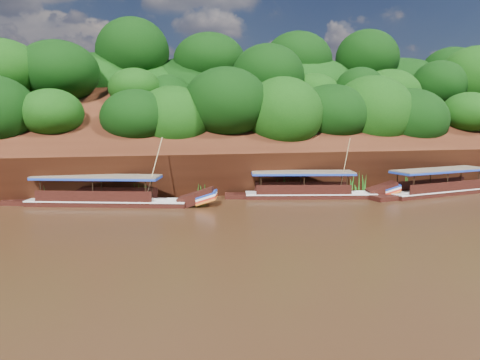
% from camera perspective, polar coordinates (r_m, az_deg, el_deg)
% --- Properties ---
extents(ground, '(160.00, 160.00, 0.00)m').
position_cam_1_polar(ground, '(32.37, 10.35, -4.44)').
color(ground, black).
rests_on(ground, ground).
extents(riverbank, '(120.00, 30.06, 19.40)m').
position_cam_1_polar(riverbank, '(53.47, 0.63, 2.54)').
color(riverbank, black).
rests_on(riverbank, ground).
extents(boat_0, '(14.07, 4.74, 6.21)m').
position_cam_1_polar(boat_0, '(45.15, 24.25, -0.88)').
color(boat_0, black).
rests_on(boat_0, ground).
extents(boat_1, '(12.92, 4.40, 5.44)m').
position_cam_1_polar(boat_1, '(39.70, 9.50, -1.42)').
color(boat_1, black).
rests_on(boat_1, ground).
extents(boat_2, '(14.46, 5.88, 5.65)m').
position_cam_1_polar(boat_2, '(37.01, -14.77, -2.22)').
color(boat_2, black).
rests_on(boat_2, ground).
extents(reeds, '(49.61, 2.47, 2.26)m').
position_cam_1_polar(reeds, '(40.10, 0.97, -0.59)').
color(reeds, '#216A1A').
rests_on(reeds, ground).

